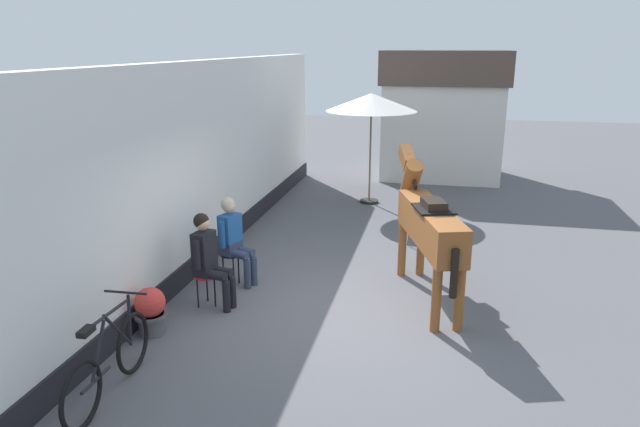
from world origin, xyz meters
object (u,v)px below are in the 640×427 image
seated_visitor_near (208,256)px  spare_stool_white (411,223)px  flower_planter_near (151,310)px  cafe_parasol (371,103)px  leaning_bicycle (109,363)px  seated_visitor_far (233,236)px  saddled_horse_center (428,223)px

seated_visitor_near → spare_stool_white: bearing=51.8°
seated_visitor_near → flower_planter_near: (-0.43, -0.94, -0.44)m
cafe_parasol → spare_stool_white: size_ratio=5.61×
leaning_bicycle → cafe_parasol: 8.87m
seated_visitor_far → cafe_parasol: size_ratio=0.54×
seated_visitor_near → leaning_bicycle: bearing=-94.3°
seated_visitor_near → cafe_parasol: size_ratio=0.54×
saddled_horse_center → spare_stool_white: saddled_horse_center is taller
flower_planter_near → seated_visitor_near: bearing=65.2°
spare_stool_white → leaning_bicycle: bearing=-116.4°
flower_planter_near → leaning_bicycle: bearing=-79.4°
leaning_bicycle → spare_stool_white: size_ratio=3.83×
seated_visitor_near → leaning_bicycle: 2.36m
seated_visitor_near → saddled_horse_center: size_ratio=0.48×
seated_visitor_far → leaning_bicycle: 3.24m
seated_visitor_far → flower_planter_near: 1.94m
leaning_bicycle → saddled_horse_center: bearing=46.2°
seated_visitor_near → flower_planter_near: bearing=-114.8°
flower_planter_near → spare_stool_white: (3.09, 4.32, 0.07)m
seated_visitor_near → spare_stool_white: seated_visitor_near is taller
seated_visitor_far → saddled_horse_center: saddled_horse_center is taller
leaning_bicycle → spare_stool_white: 6.37m
seated_visitor_near → leaning_bicycle: size_ratio=0.79×
saddled_horse_center → seated_visitor_far: bearing=-178.1°
seated_visitor_far → spare_stool_white: seated_visitor_far is taller
flower_planter_near → spare_stool_white: flower_planter_near is taller
saddled_horse_center → flower_planter_near: size_ratio=4.53×
cafe_parasol → seated_visitor_far: bearing=-105.5°
leaning_bicycle → spare_stool_white: (2.83, 5.70, 0.00)m
seated_visitor_far → flower_planter_near: bearing=-104.8°
seated_visitor_far → saddled_horse_center: (2.96, 0.10, 0.38)m
flower_planter_near → leaning_bicycle: (0.26, -1.39, 0.06)m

